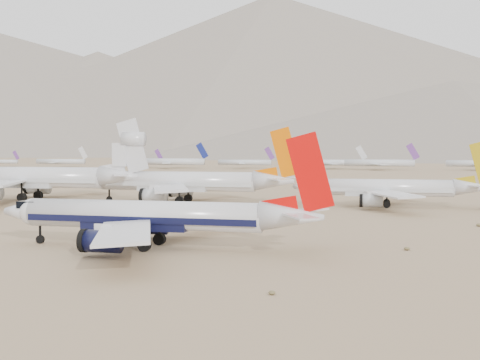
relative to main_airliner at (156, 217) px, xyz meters
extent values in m
plane|color=#886B4F|center=(10.04, 4.80, -4.50)|extent=(7000.00, 7000.00, 0.00)
cylinder|color=silver|center=(-2.10, 0.00, 0.20)|extent=(34.60, 4.09, 4.09)
cube|color=black|center=(-2.10, 0.00, -0.31)|extent=(33.91, 4.15, 0.92)
sphere|color=silver|center=(-19.40, 0.00, 0.20)|extent=(4.09, 4.09, 4.09)
cube|color=black|center=(-20.01, 0.00, 1.33)|extent=(2.86, 2.66, 1.02)
cone|color=silver|center=(19.29, 0.00, 0.51)|extent=(8.65, 4.09, 4.09)
cube|color=silver|center=(0.58, -12.14, -0.52)|extent=(13.36, 21.06, 0.64)
cube|color=silver|center=(20.97, -3.98, 1.02)|extent=(5.49, 7.18, 0.25)
cylinder|color=black|center=(-4.02, -8.50, -2.36)|extent=(4.81, 2.94, 2.94)
cube|color=silver|center=(0.58, 12.14, -0.52)|extent=(13.36, 21.06, 0.64)
cube|color=silver|center=(20.97, 3.98, 1.02)|extent=(5.49, 7.18, 0.25)
cylinder|color=black|center=(-4.02, 8.50, -2.36)|extent=(4.81, 2.94, 2.94)
cube|color=red|center=(21.69, 0.00, 6.47)|extent=(6.56, 0.33, 10.80)
cylinder|color=black|center=(-18.37, 0.00, -3.89)|extent=(1.23, 0.51, 1.23)
cylinder|color=black|center=(-0.65, -2.86, -3.64)|extent=(1.72, 1.02, 1.72)
cylinder|color=black|center=(-0.65, 2.86, -3.64)|extent=(1.72, 1.02, 1.72)
cylinder|color=silver|center=(30.77, 69.44, 0.18)|extent=(33.51, 4.07, 4.07)
cube|color=silver|center=(30.77, 69.44, -0.33)|extent=(32.84, 4.13, 0.92)
sphere|color=silver|center=(14.02, 69.44, 0.18)|extent=(4.07, 4.07, 4.07)
cube|color=black|center=(13.41, 69.44, 1.30)|extent=(2.85, 2.65, 1.02)
cone|color=silver|center=(51.48, 69.44, 0.49)|extent=(8.38, 4.07, 4.07)
cube|color=silver|center=(33.36, 57.63, -0.53)|extent=(12.94, 20.39, 0.63)
cylinder|color=silver|center=(28.91, 61.14, -2.37)|extent=(4.65, 2.93, 2.93)
cube|color=silver|center=(33.36, 81.24, -0.53)|extent=(12.94, 20.39, 0.63)
cube|color=silver|center=(53.11, 73.30, 0.99)|extent=(5.32, 6.95, 0.24)
cylinder|color=silver|center=(28.91, 77.73, -2.37)|extent=(4.65, 2.93, 2.93)
cylinder|color=black|center=(15.04, 69.44, -3.89)|extent=(1.22, 0.51, 1.22)
cylinder|color=black|center=(32.17, 66.58, -3.65)|extent=(1.71, 1.02, 1.71)
cylinder|color=black|center=(32.17, 72.29, -3.65)|extent=(1.71, 1.02, 1.71)
cylinder|color=silver|center=(-20.21, 66.86, 1.21)|extent=(40.66, 4.97, 4.97)
cube|color=silver|center=(-20.21, 66.86, 0.59)|extent=(39.85, 5.04, 1.12)
sphere|color=silver|center=(-40.54, 66.86, 1.21)|extent=(4.97, 4.97, 4.97)
cube|color=black|center=(-41.28, 66.86, 2.58)|extent=(3.48, 3.23, 1.24)
cone|color=silver|center=(4.93, 66.86, 1.59)|extent=(10.17, 4.97, 4.97)
cube|color=silver|center=(-17.07, 52.52, 0.34)|extent=(15.70, 24.75, 0.77)
cube|color=silver|center=(6.90, 62.16, 2.21)|extent=(6.45, 8.44, 0.30)
cylinder|color=silver|center=(-22.46, 56.79, -1.90)|extent=(5.65, 3.58, 3.58)
cube|color=silver|center=(-17.07, 81.20, 0.34)|extent=(15.70, 24.75, 0.77)
cube|color=silver|center=(6.90, 71.56, 2.21)|extent=(6.45, 8.44, 0.30)
cylinder|color=silver|center=(-22.46, 76.94, -1.90)|extent=(5.65, 3.58, 3.58)
cube|color=#EF6600|center=(7.75, 66.86, 8.63)|extent=(7.71, 0.40, 12.70)
cylinder|color=black|center=(-39.29, 66.86, -3.76)|extent=(1.49, 0.62, 1.49)
cylinder|color=black|center=(-18.51, 63.38, -3.46)|extent=(2.09, 1.24, 2.09)
cylinder|color=black|center=(-18.51, 70.34, -3.46)|extent=(2.09, 1.24, 2.09)
cylinder|color=silver|center=(-63.72, 65.38, 1.87)|extent=(46.27, 5.54, 5.54)
cube|color=silver|center=(-63.72, 65.38, 1.18)|extent=(45.35, 5.62, 1.25)
cone|color=silver|center=(-35.12, 65.38, 2.28)|extent=(11.57, 5.54, 5.54)
cube|color=silver|center=(-32.87, 60.05, 2.98)|extent=(7.34, 9.60, 0.33)
cube|color=silver|center=(-60.15, 81.64, 0.90)|extent=(17.87, 28.16, 0.86)
cube|color=silver|center=(-32.87, 70.71, 2.98)|extent=(7.34, 9.60, 0.33)
cylinder|color=silver|center=(-66.29, 76.78, -1.60)|extent=(6.43, 3.99, 3.99)
cube|color=silver|center=(-31.91, 65.38, 10.28)|extent=(8.77, 0.44, 14.45)
cylinder|color=silver|center=(-31.59, 65.38, 12.06)|extent=(5.78, 3.59, 3.59)
cylinder|color=black|center=(-61.79, 61.50, -3.34)|extent=(2.33, 1.39, 2.33)
cylinder|color=black|center=(-61.79, 69.26, -3.34)|extent=(2.33, 1.39, 2.33)
cylinder|color=silver|center=(-257.95, 331.30, -0.62)|extent=(29.98, 2.96, 2.96)
cube|color=#6C3890|center=(-243.85, 331.30, 4.39)|extent=(5.97, 0.30, 7.52)
cube|color=silver|center=(-257.95, 339.06, -1.07)|extent=(7.90, 13.80, 0.30)
cylinder|color=silver|center=(-203.90, 327.90, -0.17)|extent=(39.04, 3.86, 3.86)
cube|color=silver|center=(-185.53, 327.90, 6.35)|extent=(7.77, 0.39, 9.79)
cube|color=silver|center=(-203.90, 317.80, -0.75)|extent=(10.29, 17.97, 0.39)
cube|color=silver|center=(-203.90, 338.01, -0.75)|extent=(10.29, 17.97, 0.39)
cylinder|color=silver|center=(-144.59, 335.84, -0.44)|extent=(33.63, 3.32, 3.32)
cube|color=#6C3890|center=(-128.76, 335.84, 5.18)|extent=(6.70, 0.33, 8.44)
cube|color=silver|center=(-144.59, 327.14, -0.94)|extent=(8.86, 15.48, 0.33)
cube|color=silver|center=(-144.59, 344.55, -0.94)|extent=(8.86, 15.48, 0.33)
cylinder|color=silver|center=(-113.78, 323.61, 0.21)|extent=(46.83, 4.63, 4.63)
cube|color=navy|center=(-91.74, 323.61, 8.04)|extent=(9.33, 0.46, 11.75)
cube|color=silver|center=(-113.78, 311.49, -0.48)|extent=(12.34, 21.56, 0.46)
cube|color=silver|center=(-113.78, 335.73, -0.48)|extent=(12.34, 21.56, 0.46)
cylinder|color=silver|center=(-63.60, 333.81, -0.22)|extent=(38.08, 3.76, 3.76)
cube|color=#6C3890|center=(-45.67, 333.81, 6.14)|extent=(7.58, 0.38, 9.55)
cube|color=silver|center=(-63.60, 323.95, -0.79)|extent=(10.03, 17.53, 0.38)
cube|color=silver|center=(-63.60, 343.67, -0.79)|extent=(10.03, 17.53, 0.38)
cylinder|color=silver|center=(-1.90, 337.43, -0.09)|extent=(40.63, 4.02, 4.02)
cube|color=silver|center=(17.22, 337.43, 6.69)|extent=(8.09, 0.40, 10.19)
cube|color=silver|center=(-1.90, 326.92, -0.70)|extent=(10.71, 18.71, 0.40)
cube|color=silver|center=(-1.90, 347.95, -0.70)|extent=(10.71, 18.71, 0.40)
cylinder|color=silver|center=(29.07, 324.58, 0.12)|extent=(44.96, 4.44, 4.44)
cube|color=#6C3890|center=(50.23, 324.58, 7.63)|extent=(8.95, 0.44, 11.28)
cube|color=silver|center=(29.07, 312.94, -0.55)|extent=(11.85, 20.70, 0.44)
cube|color=silver|center=(29.07, 336.22, -0.55)|extent=(11.85, 20.70, 0.44)
cylinder|color=silver|center=(92.03, 329.48, -0.04)|extent=(41.84, 4.13, 4.13)
cube|color=silver|center=(92.03, 340.31, -0.66)|extent=(11.02, 19.26, 0.41)
cone|color=slate|center=(-789.96, 1564.80, 145.50)|extent=(1800.00, 1800.00, 300.00)
cone|color=slate|center=(-289.96, 1694.80, 230.50)|extent=(2444.00, 2444.00, 470.00)
cone|color=slate|center=(210.04, 1484.80, 115.50)|extent=(1824.00, 1824.00, 240.00)
cone|color=slate|center=(-689.96, 1104.80, 43.00)|extent=(855.00, 855.00, 95.00)
cone|color=slate|center=(160.04, 1104.80, 65.50)|extent=(1260.00, 1260.00, 140.00)
ellipsoid|color=brown|center=(-20.36, 19.20, -4.21)|extent=(0.98, 0.98, 0.54)
ellipsoid|color=brown|center=(20.74, -22.90, -4.29)|extent=(0.70, 0.70, 0.39)
ellipsoid|color=brown|center=(34.44, 6.40, -4.25)|extent=(0.84, 0.84, 0.46)
ellipsoid|color=brown|center=(48.14, 35.70, -4.21)|extent=(0.98, 0.98, 0.54)
camera|label=1|loc=(30.95, -79.39, 9.63)|focal=45.00mm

